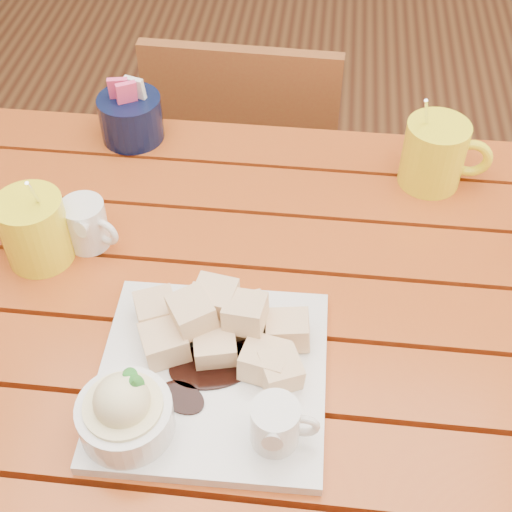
# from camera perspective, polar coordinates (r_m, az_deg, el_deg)

# --- Properties ---
(table) EXTENTS (1.20, 0.79, 0.75)m
(table) POSITION_cam_1_polar(r_m,az_deg,el_deg) (1.06, -2.34, -7.00)
(table) COLOR #9C3114
(table) RESTS_ON ground
(dessert_plate) EXTENTS (0.28, 0.28, 0.11)m
(dessert_plate) POSITION_cam_1_polar(r_m,az_deg,el_deg) (0.86, -4.79, -9.36)
(dessert_plate) COLOR white
(dessert_plate) RESTS_ON table
(coffee_mug_left) EXTENTS (0.13, 0.09, 0.16)m
(coffee_mug_left) POSITION_cam_1_polar(r_m,az_deg,el_deg) (1.04, -17.44, 2.13)
(coffee_mug_left) COLOR yellow
(coffee_mug_left) RESTS_ON table
(coffee_mug_right) EXTENTS (0.14, 0.10, 0.16)m
(coffee_mug_right) POSITION_cam_1_polar(r_m,az_deg,el_deg) (1.15, 14.20, 7.97)
(coffee_mug_right) COLOR yellow
(coffee_mug_right) RESTS_ON table
(cream_pitcher) EXTENTS (0.09, 0.08, 0.08)m
(cream_pitcher) POSITION_cam_1_polar(r_m,az_deg,el_deg) (1.05, -13.42, 2.55)
(cream_pitcher) COLOR white
(cream_pitcher) RESTS_ON table
(sugar_caddy) EXTENTS (0.11, 0.11, 0.12)m
(sugar_caddy) POSITION_cam_1_polar(r_m,az_deg,el_deg) (1.24, -9.98, 10.92)
(sugar_caddy) COLOR black
(sugar_caddy) RESTS_ON table
(chair_far) EXTENTS (0.40, 0.40, 0.81)m
(chair_far) POSITION_cam_1_polar(r_m,az_deg,el_deg) (1.64, -0.58, 7.10)
(chair_far) COLOR brown
(chair_far) RESTS_ON ground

